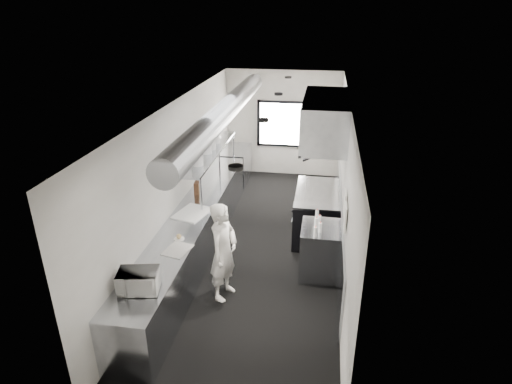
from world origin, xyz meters
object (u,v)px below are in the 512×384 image
at_px(small_plate, 179,239).
at_px(bottle_station, 320,251).
at_px(exhaust_hood, 325,119).
at_px(knife_block, 197,188).
at_px(pass_shelf, 210,152).
at_px(line_cook, 223,252).
at_px(microwave, 138,281).
at_px(squeeze_bottle_d, 319,220).
at_px(deli_tub_b, 139,276).
at_px(far_work_table, 235,165).
at_px(plate_stack_c, 210,141).
at_px(plate_stack_a, 197,158).
at_px(plate_stack_b, 206,146).
at_px(prep_counter, 194,234).
at_px(cutting_board, 192,213).
at_px(plate_stack_d, 215,134).
at_px(squeeze_bottle_b, 320,228).
at_px(squeeze_bottle_a, 315,232).
at_px(squeeze_bottle_c, 316,223).
at_px(range, 316,213).
at_px(squeeze_bottle_e, 317,215).
at_px(deli_tub_a, 134,279).

bearing_deg(small_plate, bottle_station, 18.88).
bearing_deg(exhaust_hood, knife_block, -171.57).
relative_size(pass_shelf, line_cook, 1.85).
relative_size(microwave, squeeze_bottle_d, 2.99).
xyz_separation_m(exhaust_hood, deli_tub_b, (-2.36, -3.27, -1.44)).
relative_size(bottle_station, microwave, 1.87).
distance_m(far_work_table, plate_stack_c, 2.46).
bearing_deg(microwave, plate_stack_a, 79.40).
bearing_deg(plate_stack_b, prep_counter, -87.06).
distance_m(cutting_board, plate_stack_d, 2.26).
bearing_deg(squeeze_bottle_b, deli_tub_b, -144.50).
distance_m(prep_counter, line_cook, 1.40).
height_order(knife_block, squeeze_bottle_b, knife_block).
height_order(plate_stack_c, squeeze_bottle_a, plate_stack_c).
bearing_deg(cutting_board, exhaust_hood, 29.02).
height_order(far_work_table, microwave, microwave).
distance_m(exhaust_hood, squeeze_bottle_c, 2.01).
relative_size(prep_counter, line_cook, 3.69).
bearing_deg(bottle_station, pass_shelf, 144.01).
height_order(exhaust_hood, squeeze_bottle_c, exhaust_hood).
relative_size(far_work_table, cutting_board, 1.82).
distance_m(prep_counter, plate_stack_d, 2.44).
bearing_deg(bottle_station, cutting_board, 175.99).
distance_m(line_cook, cutting_board, 1.32).
xyz_separation_m(line_cook, cutting_board, (-0.81, 1.03, 0.10)).
bearing_deg(squeeze_bottle_a, plate_stack_d, 131.61).
bearing_deg(squeeze_bottle_d, plate_stack_b, 148.43).
height_order(exhaust_hood, microwave, exhaust_hood).
distance_m(exhaust_hood, microwave, 4.38).
bearing_deg(bottle_station, plate_stack_b, 146.86).
bearing_deg(squeeze_bottle_c, pass_shelf, 142.26).
relative_size(pass_shelf, squeeze_bottle_d, 18.65).
height_order(squeeze_bottle_b, squeeze_bottle_c, squeeze_bottle_c).
bearing_deg(plate_stack_b, squeeze_bottle_a, -39.29).
bearing_deg(range, squeeze_bottle_c, -88.94).
relative_size(bottle_station, squeeze_bottle_a, 5.36).
relative_size(line_cook, plate_stack_d, 4.22).
relative_size(exhaust_hood, plate_stack_b, 7.35).
relative_size(pass_shelf, squeeze_bottle_e, 17.20).
bearing_deg(bottle_station, range, 94.57).
bearing_deg(microwave, prep_counter, 78.36).
distance_m(squeeze_bottle_b, squeeze_bottle_d, 0.28).
xyz_separation_m(microwave, cutting_board, (0.02, 2.27, -0.13)).
distance_m(squeeze_bottle_c, squeeze_bottle_d, 0.17).
xyz_separation_m(far_work_table, line_cook, (0.82, -4.77, 0.36)).
bearing_deg(squeeze_bottle_c, deli_tub_a, -140.94).
bearing_deg(bottle_station, deli_tub_a, -141.27).
height_order(exhaust_hood, squeeze_bottle_d, exhaust_hood).
bearing_deg(cutting_board, deli_tub_b, -93.40).
xyz_separation_m(far_work_table, plate_stack_b, (-0.07, -2.35, 1.27)).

